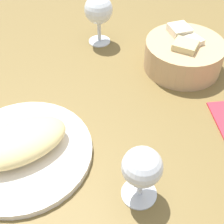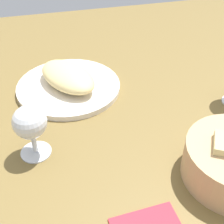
% 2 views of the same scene
% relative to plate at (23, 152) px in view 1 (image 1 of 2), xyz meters
% --- Properties ---
extents(ground_plane, '(1.40, 1.40, 0.02)m').
position_rel_plate_xyz_m(ground_plane, '(0.16, 0.12, -0.02)').
color(ground_plane, brown).
extents(plate, '(0.26, 0.26, 0.01)m').
position_rel_plate_xyz_m(plate, '(0.00, 0.00, 0.00)').
color(plate, silver).
rests_on(plate, ground_plane).
extents(omelette, '(0.21, 0.17, 0.05)m').
position_rel_plate_xyz_m(omelette, '(0.00, -0.00, 0.03)').
color(omelette, '#E4CA83').
rests_on(omelette, plate).
extents(bread_basket, '(0.19, 0.19, 0.09)m').
position_rel_plate_xyz_m(bread_basket, '(0.36, 0.25, 0.03)').
color(bread_basket, tan).
rests_on(bread_basket, ground_plane).
extents(wine_glass_near, '(0.07, 0.07, 0.11)m').
position_rel_plate_xyz_m(wine_glass_near, '(0.21, -0.10, 0.07)').
color(wine_glass_near, silver).
rests_on(wine_glass_near, ground_plane).
extents(wine_glass_far, '(0.07, 0.07, 0.13)m').
position_rel_plate_xyz_m(wine_glass_far, '(0.16, 0.38, 0.08)').
color(wine_glass_far, silver).
rests_on(wine_glass_far, ground_plane).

